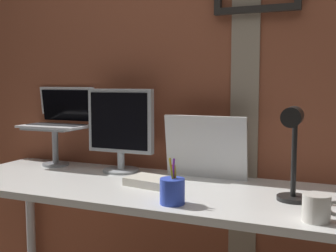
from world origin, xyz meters
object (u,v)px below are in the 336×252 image
at_px(monitor, 120,126).
at_px(whiteboard_panel, 205,147).
at_px(laptop, 61,116).
at_px(desk_lamp, 293,144).
at_px(coffee_mug, 317,208).
at_px(pen_cup, 172,191).

distance_m(monitor, whiteboard_panel, 0.44).
height_order(monitor, whiteboard_panel, monitor).
bearing_deg(monitor, laptop, 171.55).
xyz_separation_m(whiteboard_panel, desk_lamp, (0.42, -0.28, 0.08)).
bearing_deg(laptop, coffee_mug, -19.59).
xyz_separation_m(monitor, laptop, (-0.40, 0.06, 0.03)).
bearing_deg(whiteboard_panel, laptop, 177.43).
relative_size(laptop, desk_lamp, 1.00).
xyz_separation_m(desk_lamp, coffee_mug, (0.10, -0.17, -0.18)).
relative_size(desk_lamp, coffee_mug, 2.84).
bearing_deg(monitor, pen_cup, -43.01).
xyz_separation_m(pen_cup, coffee_mug, (0.50, -0.00, -0.00)).
relative_size(monitor, coffee_mug, 3.26).
bearing_deg(pen_cup, monitor, 136.99).
bearing_deg(monitor, coffee_mug, -23.91).
height_order(laptop, coffee_mug, laptop).
bearing_deg(laptop, pen_cup, -29.42).
bearing_deg(laptop, whiteboard_panel, -2.57).
distance_m(laptop, desk_lamp, 1.29).
relative_size(monitor, whiteboard_panel, 1.06).
relative_size(whiteboard_panel, coffee_mug, 3.08).
relative_size(monitor, pen_cup, 2.40).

